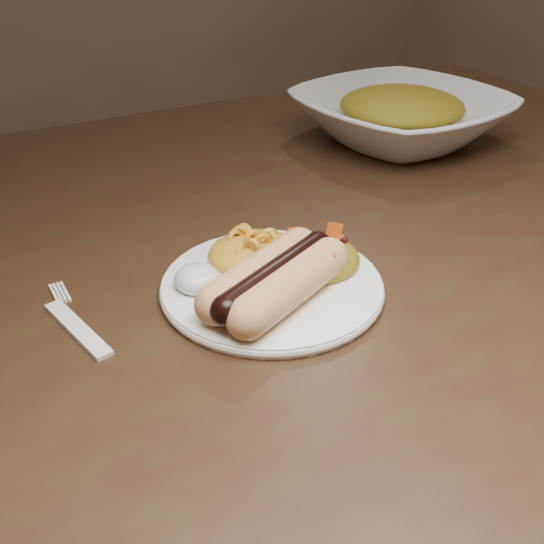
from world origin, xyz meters
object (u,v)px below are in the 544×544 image
plate (272,286)px  serving_bowl (401,118)px  table (200,306)px  fork (78,329)px

plate → serving_bowl: 0.46m
table → plate: size_ratio=7.75×
plate → table: bearing=97.7°
fork → plate: bearing=-20.2°
fork → serving_bowl: serving_bowl is taller
table → fork: 0.21m
table → serving_bowl: 0.43m
plate → fork: bearing=171.3°
fork → table: bearing=23.6°
table → serving_bowl: size_ratio=5.50×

